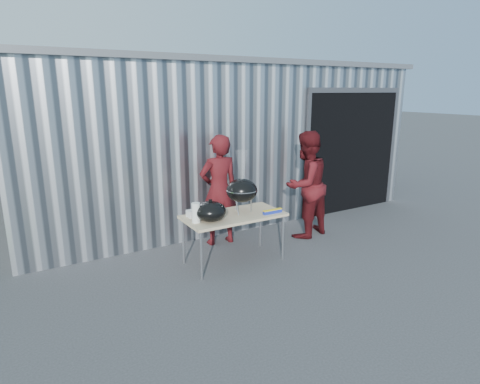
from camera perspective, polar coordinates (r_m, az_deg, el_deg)
ground at (r=5.94m, az=4.03°, el=-11.19°), size 80.00×80.00×0.00m
building at (r=9.88m, az=-6.67°, el=8.31°), size 8.20×6.20×3.10m
folding_table at (r=6.00m, az=-0.91°, el=-3.58°), size 1.50×0.75×0.75m
kettle_grill at (r=5.97m, az=0.26°, el=0.87°), size 0.48×0.48×0.95m
grill_lid at (r=5.66m, az=-4.20°, el=-2.76°), size 0.44×0.44×0.32m
paper_towels at (r=5.63m, az=-6.28°, el=-2.96°), size 0.12×0.12×0.28m
white_tub at (r=5.91m, az=-6.55°, el=-3.03°), size 0.20×0.15×0.10m
foil_box at (r=6.05m, az=4.64°, el=-2.77°), size 0.32×0.06×0.06m
person_cook at (r=6.69m, az=-3.01°, el=0.25°), size 0.70×0.48×1.86m
person_bystander at (r=7.12m, az=9.30°, el=1.03°), size 1.04×0.89×1.88m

